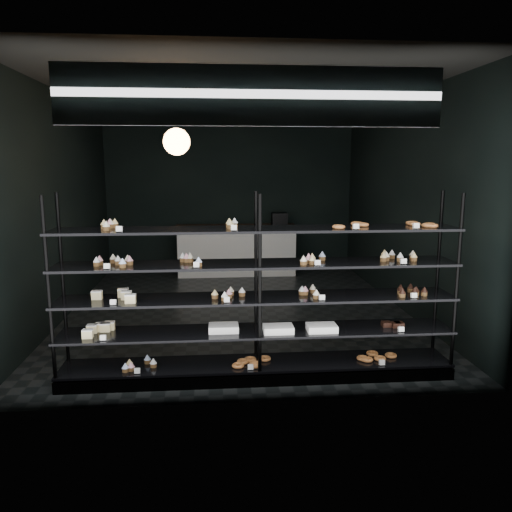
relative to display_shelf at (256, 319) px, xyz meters
name	(u,v)px	position (x,y,z in m)	size (l,w,h in m)	color
room	(237,204)	(-0.08, 2.45, 0.97)	(5.01, 6.01, 3.20)	black
display_shelf	(256,319)	(0.00, 0.00, 0.00)	(4.00, 0.50, 1.91)	black
signage	(252,96)	(-0.08, -0.48, 2.12)	(3.30, 0.05, 0.50)	#0D1F41
pendant_lamp	(177,142)	(-0.85, 1.42, 1.82)	(0.33, 0.33, 0.89)	black
service_counter	(237,249)	(0.04, 4.95, -0.13)	(2.39, 0.65, 1.23)	silver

